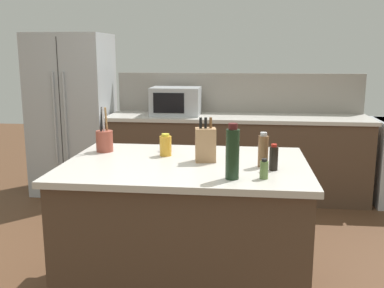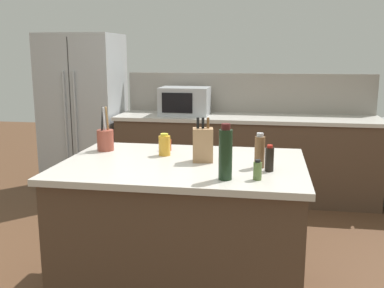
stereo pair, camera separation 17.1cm
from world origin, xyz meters
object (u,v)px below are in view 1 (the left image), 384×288
(microwave, at_px, (176,101))
(refrigerator, at_px, (73,114))
(utensil_crock, at_px, (104,140))
(honey_jar, at_px, (166,145))
(knife_block, at_px, (206,144))
(soy_sauce_bottle, at_px, (274,158))
(pepper_grinder, at_px, (263,151))
(wine_bottle, at_px, (232,153))
(spice_jar_oregano, at_px, (264,169))
(spice_jar_paprika, at_px, (167,145))

(microwave, bearing_deg, refrigerator, 177.62)
(utensil_crock, height_order, honey_jar, utensil_crock)
(knife_block, distance_m, soy_sauce_bottle, 0.46)
(soy_sauce_bottle, bearing_deg, pepper_grinder, 127.54)
(wine_bottle, distance_m, spice_jar_oregano, 0.20)
(microwave, bearing_deg, knife_block, -76.38)
(pepper_grinder, bearing_deg, refrigerator, 132.69)
(soy_sauce_bottle, bearing_deg, spice_jar_oregano, -108.20)
(spice_jar_paprika, distance_m, soy_sauce_bottle, 0.86)
(refrigerator, bearing_deg, honey_jar, -54.67)
(microwave, height_order, knife_block, microwave)
(microwave, height_order, spice_jar_oregano, microwave)
(microwave, xyz_separation_m, soy_sauce_bottle, (0.95, -2.33, -0.08))
(refrigerator, relative_size, pepper_grinder, 8.49)
(spice_jar_paprika, xyz_separation_m, soy_sauce_bottle, (0.73, -0.46, 0.03))
(wine_bottle, relative_size, pepper_grinder, 1.45)
(knife_block, xyz_separation_m, honey_jar, (-0.29, 0.13, -0.04))
(spice_jar_oregano, bearing_deg, microwave, 109.31)
(spice_jar_paprika, bearing_deg, wine_bottle, -54.42)
(microwave, xyz_separation_m, utensil_crock, (-0.22, -1.94, -0.07))
(refrigerator, xyz_separation_m, pepper_grinder, (2.12, -2.30, 0.12))
(refrigerator, height_order, pepper_grinder, refrigerator)
(knife_block, distance_m, pepper_grinder, 0.38)
(refrigerator, relative_size, honey_jar, 12.08)
(utensil_crock, bearing_deg, microwave, 83.46)
(spice_jar_oregano, distance_m, soy_sauce_bottle, 0.21)
(refrigerator, distance_m, microwave, 1.25)
(utensil_crock, distance_m, spice_jar_paprika, 0.45)
(knife_block, height_order, soy_sauce_bottle, knife_block)
(pepper_grinder, distance_m, spice_jar_oregano, 0.28)
(honey_jar, xyz_separation_m, soy_sauce_bottle, (0.71, -0.31, 0.00))
(knife_block, relative_size, soy_sauce_bottle, 1.80)
(refrigerator, bearing_deg, soy_sauce_bottle, -47.47)
(microwave, distance_m, pepper_grinder, 2.42)
(knife_block, xyz_separation_m, utensil_crock, (-0.75, 0.22, -0.03))
(utensil_crock, xyz_separation_m, pepper_grinder, (1.11, -0.31, 0.02))
(refrigerator, bearing_deg, wine_bottle, -53.26)
(spice_jar_paprika, bearing_deg, utensil_crock, -171.07)
(spice_jar_oregano, distance_m, honey_jar, 0.82)
(wine_bottle, distance_m, honey_jar, 0.71)
(refrigerator, xyz_separation_m, knife_block, (1.76, -2.21, 0.13))
(knife_block, distance_m, spice_jar_oregano, 0.52)
(microwave, bearing_deg, soy_sauce_bottle, -67.82)
(wine_bottle, bearing_deg, spice_jar_oregano, 7.21)
(pepper_grinder, bearing_deg, wine_bottle, -121.54)
(knife_block, height_order, honey_jar, knife_block)
(spice_jar_oregano, bearing_deg, honey_jar, 142.21)
(refrigerator, xyz_separation_m, utensil_crock, (1.01, -1.99, 0.10))
(utensil_crock, height_order, soy_sauce_bottle, utensil_crock)
(knife_block, xyz_separation_m, wine_bottle, (0.18, -0.39, 0.04))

